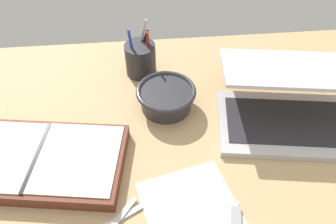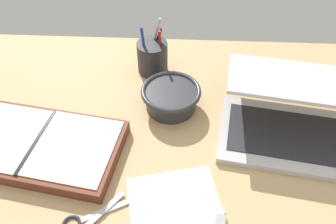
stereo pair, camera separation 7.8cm
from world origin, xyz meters
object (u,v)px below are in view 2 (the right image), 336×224
object	(u,v)px
bowl	(171,97)
pen_cup	(153,57)
scissors	(83,224)
planner	(39,145)
laptop	(293,118)

from	to	relation	value
bowl	pen_cup	bearing A→B (deg)	111.74
scissors	bowl	bearing A→B (deg)	25.53
scissors	pen_cup	bearing A→B (deg)	39.17
bowl	scissors	xyz separation A→B (cm)	(-16.29, -34.74, -3.13)
planner	bowl	bearing A→B (deg)	37.12
pen_cup	planner	size ratio (longest dim) A/B	0.40
laptop	scissors	bearing A→B (deg)	-140.65
laptop	scissors	world-z (taller)	laptop
bowl	pen_cup	distance (cm)	16.59
planner	scissors	bearing A→B (deg)	-42.37
laptop	scissors	size ratio (longest dim) A/B	2.93
bowl	scissors	distance (cm)	38.50
laptop	scissors	xyz separation A→B (cm)	(-46.59, -27.35, -4.64)
planner	scissors	distance (cm)	23.40
planner	pen_cup	bearing A→B (deg)	61.15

